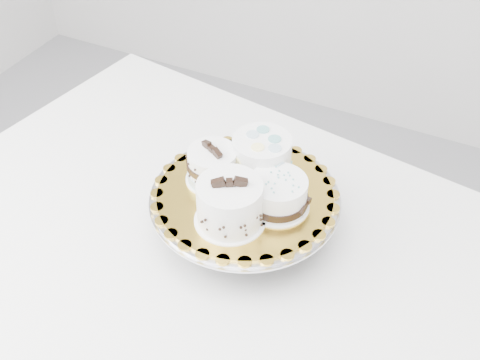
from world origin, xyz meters
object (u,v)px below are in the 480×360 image
at_px(cake_swirl, 230,204).
at_px(cake_banded, 213,167).
at_px(table, 225,270).
at_px(cake_stand, 245,207).
at_px(cake_dots, 262,156).
at_px(cake_board, 245,194).
at_px(cake_ribbon, 278,194).

relative_size(cake_swirl, cake_banded, 1.26).
bearing_deg(table, cake_banded, 141.24).
bearing_deg(cake_stand, cake_banded, 173.37).
height_order(table, cake_dots, cake_dots).
bearing_deg(table, cake_dots, 87.80).
xyz_separation_m(cake_board, cake_banded, (-0.07, 0.01, 0.03)).
xyz_separation_m(table, cake_swirl, (0.02, -0.02, 0.21)).
xyz_separation_m(cake_board, cake_ribbon, (0.07, -0.00, 0.03)).
bearing_deg(cake_banded, cake_swirl, -19.81).
bearing_deg(cake_board, cake_swirl, -84.83).
bearing_deg(cake_banded, table, -20.78).
distance_m(cake_banded, cake_ribbon, 0.13).
bearing_deg(cake_swirl, table, 105.63).
distance_m(table, cake_board, 0.18).
relative_size(cake_stand, cake_ribbon, 2.92).
xyz_separation_m(cake_swirl, cake_dots, (-0.00, 0.13, 0.00)).
xyz_separation_m(cake_dots, cake_ribbon, (0.06, -0.07, -0.01)).
relative_size(cake_stand, cake_board, 1.09).
bearing_deg(cake_swirl, cake_banded, 103.59).
distance_m(cake_stand, cake_banded, 0.09).
bearing_deg(cake_ribbon, cake_stand, 179.05).
bearing_deg(cake_ribbon, table, -150.36).
height_order(cake_banded, cake_dots, cake_banded).
xyz_separation_m(cake_swirl, cake_banded, (-0.07, 0.08, -0.01)).
relative_size(cake_banded, cake_dots, 0.92).
bearing_deg(cake_swirl, cake_stand, 65.53).
xyz_separation_m(cake_stand, cake_ribbon, (0.07, -0.00, 0.06)).
height_order(cake_board, cake_banded, cake_banded).
height_order(cake_board, cake_swirl, cake_swirl).
height_order(cake_swirl, cake_ribbon, cake_swirl).
relative_size(table, cake_banded, 11.25).
height_order(table, cake_banded, cake_banded).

